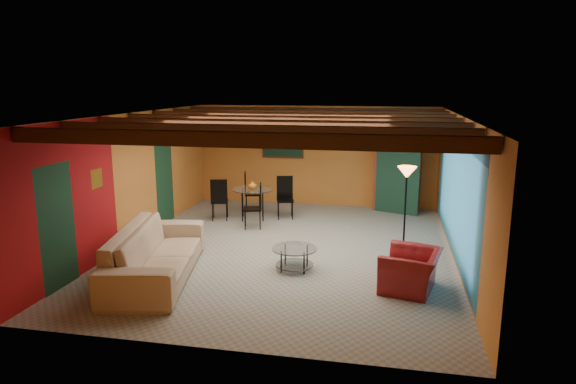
% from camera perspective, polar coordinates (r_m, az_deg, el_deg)
% --- Properties ---
extents(room, '(6.52, 8.01, 2.71)m').
position_cam_1_polar(room, '(9.88, -0.10, 6.77)').
color(room, gray).
rests_on(room, ground).
extents(sofa, '(1.76, 3.19, 0.88)m').
position_cam_1_polar(sofa, '(9.04, -14.64, -6.62)').
color(sofa, tan).
rests_on(sofa, ground).
extents(armchair, '(1.08, 1.18, 0.65)m').
position_cam_1_polar(armchair, '(8.51, 13.69, -8.58)').
color(armchair, maroon).
rests_on(armchair, ground).
extents(coffee_table, '(0.83, 0.83, 0.42)m').
position_cam_1_polar(coffee_table, '(9.16, 0.73, -7.50)').
color(coffee_table, white).
rests_on(coffee_table, ground).
extents(dining_table, '(2.47, 2.47, 1.05)m').
position_cam_1_polar(dining_table, '(12.46, -4.01, -0.69)').
color(dining_table, silver).
rests_on(dining_table, ground).
extents(armoire, '(1.22, 0.88, 1.92)m').
position_cam_1_polar(armoire, '(13.44, 12.22, 1.91)').
color(armoire, brown).
rests_on(armoire, ground).
extents(floor_lamp, '(0.41, 0.41, 1.78)m').
position_cam_1_polar(floor_lamp, '(9.84, 13.04, -2.26)').
color(floor_lamp, black).
rests_on(floor_lamp, ground).
extents(ceiling_fan, '(1.50, 1.50, 0.44)m').
position_cam_1_polar(ceiling_fan, '(9.78, -0.23, 6.71)').
color(ceiling_fan, '#472614').
rests_on(ceiling_fan, ceiling).
extents(painting, '(1.05, 0.03, 0.65)m').
position_cam_1_polar(painting, '(13.89, -0.61, 5.38)').
color(painting, black).
rests_on(painting, wall_back).
extents(potted_plant, '(0.56, 0.52, 0.52)m').
position_cam_1_polar(potted_plant, '(13.28, 12.45, 7.10)').
color(potted_plant, '#26661E').
rests_on(potted_plant, armoire).
extents(vase, '(0.23, 0.23, 0.20)m').
position_cam_1_polar(vase, '(12.34, -4.06, 2.14)').
color(vase, orange).
rests_on(vase, dining_table).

